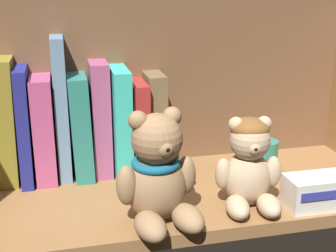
{
  "coord_description": "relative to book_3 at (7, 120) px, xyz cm",
  "views": [
    {
      "loc": [
        -16.35,
        -66.04,
        34.74
      ],
      "look_at": [
        -0.68,
        0.0,
        12.96
      ],
      "focal_mm": 49.79,
      "sensor_mm": 36.0,
      "label": 1
    }
  ],
  "objects": [
    {
      "name": "book_3",
      "position": [
        0.0,
        0.0,
        0.0
      ],
      "size": [
        3.49,
        9.85,
        20.75
      ],
      "primitive_type": "cube",
      "rotation": [
        0.0,
        0.03,
        0.0
      ],
      "color": "olive",
      "rests_on": "shelf_board"
    },
    {
      "name": "teddy_bear_larger",
      "position": [
        20.98,
        -20.16,
        -3.43
      ],
      "size": [
        12.01,
        12.49,
        16.19
      ],
      "color": "#93704C",
      "rests_on": "shelf_board"
    },
    {
      "name": "book_5",
      "position": [
        5.73,
        0.0,
        -1.58
      ],
      "size": [
        3.32,
        11.42,
        17.53
      ],
      "primitive_type": "cube",
      "color": "#AF4879",
      "rests_on": "shelf_board"
    },
    {
      "name": "book_11",
      "position": [
        24.67,
        0.0,
        -1.76
      ],
      "size": [
        3.45,
        9.62,
        17.22
      ],
      "primitive_type": "cube",
      "rotation": [
        0.0,
        -0.02,
        0.0
      ],
      "color": "brown",
      "rests_on": "shelf_board"
    },
    {
      "name": "book_6",
      "position": [
        8.76,
        -0.0,
        1.56
      ],
      "size": [
        2.08,
        9.38,
        23.8
      ],
      "primitive_type": "cube",
      "color": "#6383A1",
      "rests_on": "shelf_board"
    },
    {
      "name": "shelf_board",
      "position": [
        25.2,
        -11.1,
        -11.34
      ],
      "size": [
        70.79,
        26.7,
        2.0
      ],
      "primitive_type": "cube",
      "color": "olive",
      "rests_on": "ground"
    },
    {
      "name": "small_product_box",
      "position": [
        44.72,
        -21.19,
        -7.94
      ],
      "size": [
        9.12,
        5.22,
        4.79
      ],
      "color": "silver",
      "rests_on": "shelf_board"
    },
    {
      "name": "book_7",
      "position": [
        11.7,
        0.0,
        -1.57
      ],
      "size": [
        3.57,
        11.51,
        17.6
      ],
      "primitive_type": "cube",
      "rotation": [
        0.0,
        -0.02,
        0.0
      ],
      "color": "#28776E",
      "rests_on": "shelf_board"
    },
    {
      "name": "book_9",
      "position": [
        18.36,
        0.0,
        -1.06
      ],
      "size": [
        2.78,
        14.86,
        18.55
      ],
      "primitive_type": "cube",
      "color": "#34BBAB",
      "rests_on": "shelf_board"
    },
    {
      "name": "shelf_back_panel",
      "position": [
        25.2,
        2.85,
        3.75
      ],
      "size": [
        73.19,
        1.2,
        32.18
      ],
      "primitive_type": "cube",
      "color": "brown",
      "rests_on": "ground"
    },
    {
      "name": "teddy_bear_smaller",
      "position": [
        34.93,
        -18.57,
        -3.82
      ],
      "size": [
        10.15,
        10.45,
        13.73
      ],
      "color": "tan",
      "rests_on": "shelf_board"
    },
    {
      "name": "book_10",
      "position": [
        21.45,
        0.0,
        -2.32
      ],
      "size": [
        2.74,
        12.55,
        16.04
      ],
      "primitive_type": "cube",
      "color": "maroon",
      "rests_on": "shelf_board"
    },
    {
      "name": "book_8",
      "position": [
        15.12,
        0.0,
        -0.58
      ],
      "size": [
        3.03,
        9.5,
        19.52
      ],
      "primitive_type": "cube",
      "color": "#A14B74",
      "rests_on": "shelf_board"
    },
    {
      "name": "pillar_candle",
      "position": [
        42.56,
        -7.78,
        -7.39
      ],
      "size": [
        4.48,
        4.48,
        5.9
      ],
      "primitive_type": "cylinder",
      "color": "#2D7A66",
      "rests_on": "shelf_board"
    },
    {
      "name": "book_4",
      "position": [
        2.78,
        0.0,
        -0.73
      ],
      "size": [
        2.16,
        12.32,
        19.24
      ],
      "primitive_type": "cube",
      "rotation": [
        0.0,
        0.01,
        0.0
      ],
      "color": "navy",
      "rests_on": "shelf_board"
    }
  ]
}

